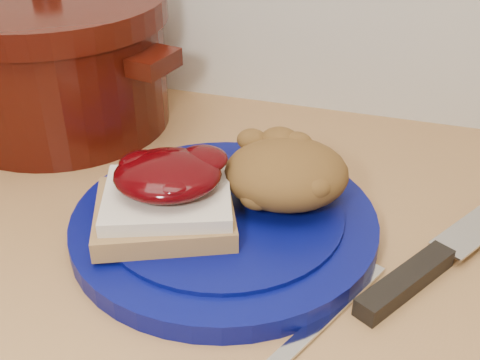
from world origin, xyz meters
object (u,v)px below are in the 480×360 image
(chef_knife, at_px, (434,260))
(dutch_oven, at_px, (57,61))
(pepper_grinder, at_px, (8,66))
(butter_knife, at_px, (323,319))
(plate, at_px, (224,223))

(chef_knife, height_order, dutch_oven, dutch_oven)
(chef_knife, relative_size, dutch_oven, 0.82)
(chef_knife, xyz_separation_m, pepper_grinder, (-0.56, 0.17, 0.06))
(dutch_oven, bearing_deg, chef_knife, -19.22)
(butter_knife, xyz_separation_m, pepper_grinder, (-0.47, 0.26, 0.06))
(butter_knife, bearing_deg, plate, 75.45)
(chef_knife, bearing_deg, dutch_oven, 101.94)
(chef_knife, relative_size, butter_knife, 1.62)
(plate, height_order, butter_knife, plate)
(plate, relative_size, butter_knife, 1.70)
(butter_knife, distance_m, pepper_grinder, 0.55)
(dutch_oven, bearing_deg, plate, -31.32)
(plate, height_order, dutch_oven, dutch_oven)
(plate, bearing_deg, chef_knife, 0.94)
(plate, distance_m, chef_knife, 0.20)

